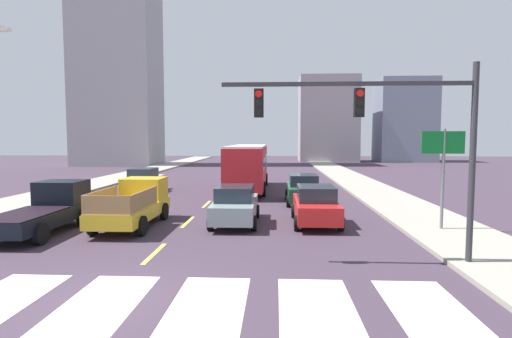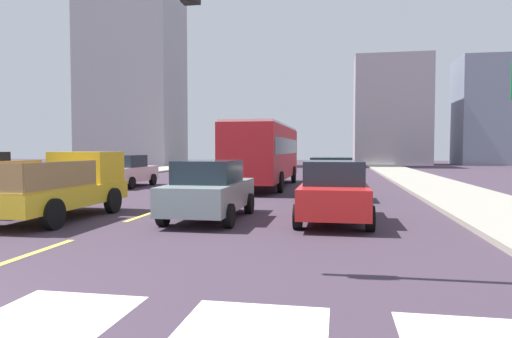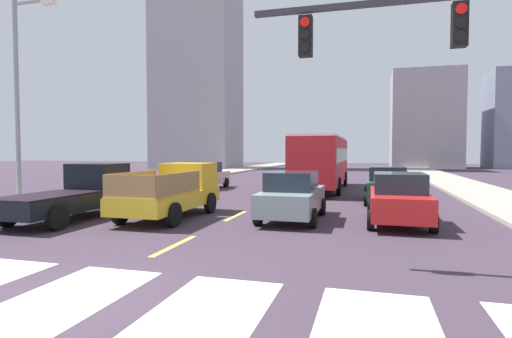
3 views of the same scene
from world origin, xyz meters
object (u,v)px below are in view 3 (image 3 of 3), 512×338
object	(u,v)px
sedan_far	(387,185)
sedan_mid	(206,176)
pickup_dark	(77,193)
streetlight_left	(20,93)
pickup_stakebed	(174,191)
sedan_near_left	(292,196)
sedan_near_right	(399,198)
city_bus	(322,159)

from	to	relation	value
sedan_far	sedan_mid	xyz separation A→B (m)	(-10.97, 4.33, 0.00)
pickup_dark	streetlight_left	bearing A→B (deg)	157.36
pickup_stakebed	pickup_dark	xyz separation A→B (m)	(-3.17, -1.41, -0.02)
sedan_near_left	sedan_near_right	bearing A→B (deg)	0.68
sedan_far	sedan_near_left	xyz separation A→B (m)	(-3.41, -5.85, 0.00)
city_bus	sedan_far	world-z (taller)	city_bus
sedan_mid	streetlight_left	world-z (taller)	streetlight_left
pickup_dark	city_bus	size ratio (longest dim) A/B	0.48
pickup_stakebed	sedan_mid	distance (m)	11.01
pickup_dark	sedan_near_right	bearing A→B (deg)	11.38
sedan_mid	sedan_near_right	bearing A→B (deg)	-41.27
city_bus	streetlight_left	xyz separation A→B (m)	(-11.89, -11.13, 3.02)
sedan_near_left	pickup_stakebed	bearing A→B (deg)	-177.02
sedan_near_left	streetlight_left	bearing A→B (deg)	176.99
sedan_mid	pickup_dark	bearing A→B (deg)	-89.34
pickup_dark	sedan_near_left	size ratio (longest dim) A/B	1.18
sedan_near_left	streetlight_left	size ratio (longest dim) A/B	0.49
pickup_dark	city_bus	distance (m)	15.12
pickup_dark	sedan_near_left	xyz separation A→B (m)	(7.58, 1.78, -0.06)
pickup_stakebed	sedan_near_left	size ratio (longest dim) A/B	1.18
sedan_near_left	sedan_near_right	size ratio (longest dim) A/B	1.00
city_bus	sedan_far	distance (m)	6.71
pickup_stakebed	sedan_far	world-z (taller)	pickup_stakebed
city_bus	sedan_mid	size ratio (longest dim) A/B	2.45
sedan_mid	sedan_near_left	distance (m)	12.68
pickup_dark	pickup_stakebed	bearing A→B (deg)	25.55
pickup_stakebed	sedan_near_right	size ratio (longest dim) A/B	1.18
pickup_dark	city_bus	world-z (taller)	city_bus
pickup_dark	city_bus	xyz separation A→B (m)	(7.36, 13.17, 1.03)
pickup_stakebed	city_bus	size ratio (longest dim) A/B	0.48
sedan_far	sedan_mid	size ratio (longest dim) A/B	1.00
pickup_dark	sedan_near_left	distance (m)	7.79
pickup_dark	sedan_mid	xyz separation A→B (m)	(0.02, 11.96, -0.06)
pickup_stakebed	streetlight_left	size ratio (longest dim) A/B	0.58
pickup_dark	sedan_far	bearing A→B (deg)	36.33
sedan_far	sedan_near_left	world-z (taller)	same
pickup_dark	sedan_mid	distance (m)	11.96
pickup_stakebed	city_bus	world-z (taller)	city_bus
sedan_far	streetlight_left	world-z (taller)	streetlight_left
sedan_far	sedan_near_right	world-z (taller)	same
sedan_far	pickup_stakebed	bearing A→B (deg)	-139.82
sedan_far	sedan_near_left	distance (m)	6.77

